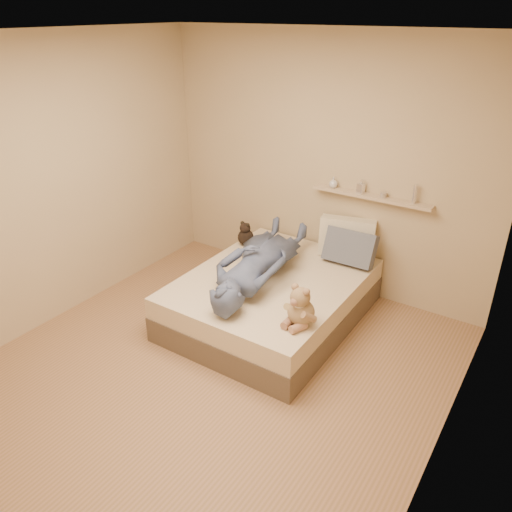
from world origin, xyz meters
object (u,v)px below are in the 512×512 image
Objects in this scene: pillow_cream at (347,238)px; wall_shelf at (371,197)px; game_console at (232,289)px; pillow_grey at (350,247)px; teddy_bear at (300,309)px; bed at (272,298)px; person at (258,260)px; dark_plush at (246,235)px.

wall_shelf is (0.17, 0.08, 0.45)m from pillow_cream.
game_console is 0.35× the size of pillow_grey.
game_console is at bearing -112.06° from wall_shelf.
wall_shelf reaches higher than game_console.
game_console is 0.49× the size of teddy_bear.
game_console is 0.32× the size of pillow_cream.
game_console reaches higher than bed.
bed is at bearing -121.18° from wall_shelf.
pillow_grey is 0.97m from person.
pillow_cream is at bearing 124.77° from pillow_grey.
teddy_bear reaches higher than bed.
pillow_grey is (0.53, 1.26, 0.02)m from game_console.
pillow_cream is at bearing 73.04° from game_console.
wall_shelf reaches higher than pillow_cream.
wall_shelf is (0.55, 0.91, 0.88)m from bed.
teddy_bear is 0.30× the size of wall_shelf.
pillow_grey is at bearing 55.49° from bed.
dark_plush is 0.16× the size of person.
teddy_bear is 0.66× the size of pillow_cream.
dark_plush is at bearing 118.93° from game_console.
person is (-0.70, 0.45, 0.04)m from teddy_bear.
pillow_cream is at bearing 65.56° from bed.
pillow_grey is 0.42× the size of wall_shelf.
game_console is 0.15× the size of wall_shelf.
bed is 1.18× the size of person.
dark_plush is 1.13m from pillow_grey.
wall_shelf is at bearing 58.82° from bed.
wall_shelf is at bearing 67.94° from game_console.
person is at bearing -123.49° from wall_shelf.
teddy_bear is 0.83m from person.
dark_plush is (-0.63, 0.47, 0.34)m from bed.
wall_shelf is (1.18, 0.44, 0.54)m from dark_plush.
pillow_cream is 0.46× the size of wall_shelf.
teddy_bear reaches higher than game_console.
dark_plush is (-0.58, 1.05, -0.03)m from game_console.
teddy_bear is 0.22× the size of person.
dark_plush is at bearing 140.47° from teddy_bear.
bed is 3.45× the size of pillow_cream.
teddy_bear is at bearing -42.24° from bed.
dark_plush reaches higher than game_console.
teddy_bear reaches higher than pillow_grey.
bed is at bearing 84.89° from game_console.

